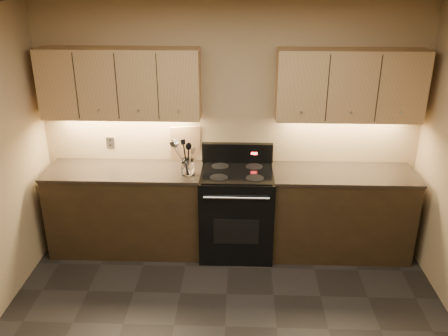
{
  "coord_description": "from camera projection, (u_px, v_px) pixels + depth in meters",
  "views": [
    {
      "loc": [
        0.11,
        -2.8,
        2.84
      ],
      "look_at": [
        -0.05,
        1.45,
        1.07
      ],
      "focal_mm": 38.0,
      "sensor_mm": 36.0,
      "label": 1
    }
  ],
  "objects": [
    {
      "name": "counter_left",
      "position": [
        127.0,
        209.0,
        5.11
      ],
      "size": [
        1.62,
        0.62,
        0.93
      ],
      "color": "black",
      "rests_on": "ground"
    },
    {
      "name": "black_spoon",
      "position": [
        187.0,
        156.0,
        4.76
      ],
      "size": [
        0.1,
        0.14,
        0.35
      ],
      "primitive_type": null,
      "rotation": [
        0.23,
        0.06,
        0.11
      ],
      "color": "black",
      "rests_on": "utensil_crock"
    },
    {
      "name": "wall_back",
      "position": [
        230.0,
        128.0,
        5.03
      ],
      "size": [
        4.0,
        0.04,
        2.6
      ],
      "primitive_type": "cube",
      "color": "tan",
      "rests_on": "ground"
    },
    {
      "name": "ceiling",
      "position": [
        223.0,
        17.0,
        2.68
      ],
      "size": [
        4.0,
        4.0,
        0.0
      ],
      "primitive_type": "plane",
      "rotation": [
        3.14,
        0.0,
        0.0
      ],
      "color": "silver",
      "rests_on": "wall_back"
    },
    {
      "name": "stove",
      "position": [
        237.0,
        211.0,
        5.05
      ],
      "size": [
        0.76,
        0.68,
        1.14
      ],
      "color": "black",
      "rests_on": "ground"
    },
    {
      "name": "utensil_crock",
      "position": [
        188.0,
        167.0,
        4.78
      ],
      "size": [
        0.16,
        0.16,
        0.16
      ],
      "color": "white",
      "rests_on": "counter_left"
    },
    {
      "name": "counter_right",
      "position": [
        340.0,
        213.0,
        5.03
      ],
      "size": [
        1.46,
        0.62,
        0.93
      ],
      "color": "black",
      "rests_on": "ground"
    },
    {
      "name": "steel_spatula",
      "position": [
        189.0,
        155.0,
        4.74
      ],
      "size": [
        0.27,
        0.13,
        0.4
      ],
      "primitive_type": null,
      "rotation": [
        0.2,
        -0.43,
        -0.34
      ],
      "color": "silver",
      "rests_on": "utensil_crock"
    },
    {
      "name": "black_turner",
      "position": [
        187.0,
        157.0,
        4.72
      ],
      "size": [
        0.14,
        0.14,
        0.38
      ],
      "primitive_type": null,
      "rotation": [
        -0.14,
        -0.1,
        0.24
      ],
      "color": "black",
      "rests_on": "utensil_crock"
    },
    {
      "name": "cutting_board",
      "position": [
        185.0,
        144.0,
        5.08
      ],
      "size": [
        0.32,
        0.12,
        0.4
      ],
      "primitive_type": "cube",
      "rotation": [
        0.12,
        0.0,
        0.18
      ],
      "color": "tan",
      "rests_on": "counter_left"
    },
    {
      "name": "outlet_plate",
      "position": [
        110.0,
        143.0,
        5.13
      ],
      "size": [
        0.08,
        0.01,
        0.12
      ],
      "primitive_type": "cube",
      "color": "#B2B5BA",
      "rests_on": "wall_back"
    },
    {
      "name": "upper_cab_left",
      "position": [
        120.0,
        83.0,
        4.73
      ],
      "size": [
        1.6,
        0.3,
        0.7
      ],
      "primitive_type": "cube",
      "color": "tan",
      "rests_on": "wall_back"
    },
    {
      "name": "wooden_spoon",
      "position": [
        185.0,
        160.0,
        4.74
      ],
      "size": [
        0.15,
        0.11,
        0.29
      ],
      "primitive_type": null,
      "rotation": [
        -0.02,
        0.33,
        0.34
      ],
      "color": "tan",
      "rests_on": "utensil_crock"
    },
    {
      "name": "steel_skimmer",
      "position": [
        190.0,
        157.0,
        4.72
      ],
      "size": [
        0.26,
        0.16,
        0.37
      ],
      "primitive_type": null,
      "rotation": [
        -0.11,
        -0.5,
        -0.14
      ],
      "color": "silver",
      "rests_on": "utensil_crock"
    },
    {
      "name": "upper_cab_right",
      "position": [
        350.0,
        85.0,
        4.66
      ],
      "size": [
        1.44,
        0.3,
        0.7
      ],
      "primitive_type": "cube",
      "color": "tan",
      "rests_on": "wall_back"
    }
  ]
}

